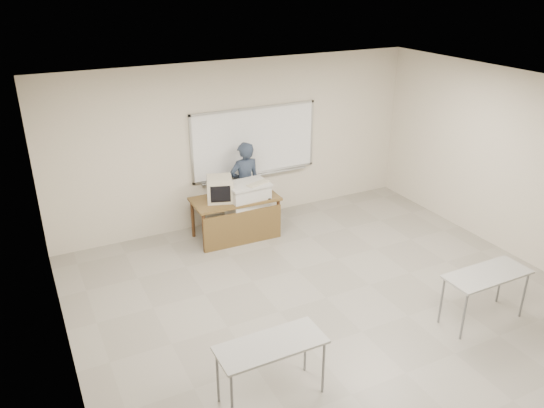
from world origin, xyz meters
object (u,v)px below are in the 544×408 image
whiteboard (255,142)px  crt_monitor (220,189)px  presenter (245,184)px  podium (248,210)px  mouse (250,199)px  laptop (259,193)px  instructor_desk (238,210)px  keyboard (258,183)px

whiteboard → crt_monitor: (-0.95, -0.62, -0.53)m
presenter → whiteboard: bearing=-141.8°
crt_monitor → presenter: 0.73m
podium → mouse: 0.27m
crt_monitor → mouse: bearing=-10.3°
podium → presenter: size_ratio=0.64×
presenter → laptop: bearing=92.2°
whiteboard → instructor_desk: (-0.70, -0.78, -0.93)m
keyboard → presenter: presenter is taller
presenter → mouse: bearing=73.1°
crt_monitor → keyboard: crt_monitor is taller
crt_monitor → laptop: bearing=3.7°
crt_monitor → keyboard: size_ratio=1.14×
podium → crt_monitor: size_ratio=2.09×
whiteboard → laptop: (-0.30, -0.79, -0.67)m
instructor_desk → presenter: bearing=55.4°
crt_monitor → laptop: 0.69m
instructor_desk → podium: 0.20m
instructor_desk → mouse: bearing=-22.3°
podium → mouse: bearing=-92.7°
podium → keyboard: 0.56m
presenter → podium: bearing=70.1°
whiteboard → crt_monitor: 1.25m
instructor_desk → keyboard: (0.35, -0.11, 0.48)m
keyboard → whiteboard: bearing=49.8°
keyboard → mouse: bearing=153.7°
mouse → keyboard: bearing=-13.0°
laptop → presenter: bearing=110.3°
mouse → whiteboard: bearing=54.6°
mouse → presenter: (0.17, 0.60, 0.03)m
mouse → keyboard: 0.31m
crt_monitor → presenter: bearing=47.9°
laptop → presenter: 0.52m
whiteboard → instructor_desk: whiteboard is taller
instructor_desk → podium: size_ratio=1.47×
mouse → presenter: bearing=68.7°
instructor_desk → crt_monitor: 0.49m
instructor_desk → laptop: bearing=-0.3°
instructor_desk → mouse: size_ratio=15.73×
crt_monitor → keyboard: 0.66m
presenter → crt_monitor: bearing=28.6°
podium → keyboard: size_ratio=2.38×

